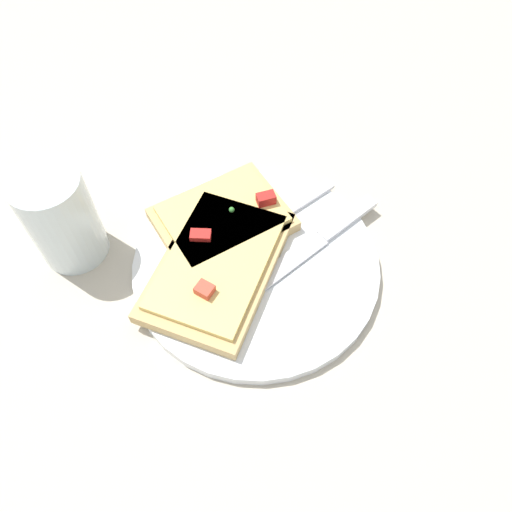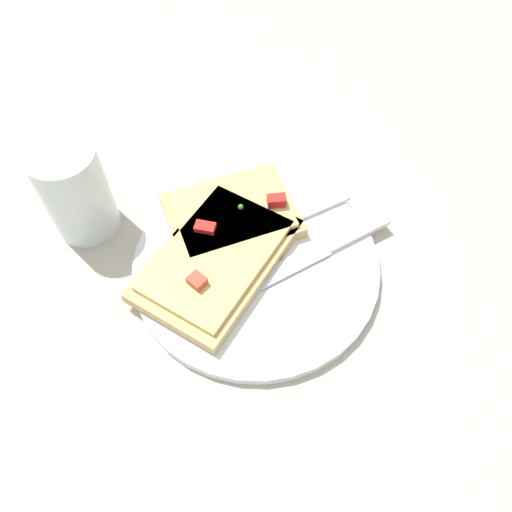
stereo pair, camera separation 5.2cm
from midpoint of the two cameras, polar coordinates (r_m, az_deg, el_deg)
The scene contains 8 objects.
ground_plane at distance 0.54m, azimuth 2.76°, elevation -1.50°, with size 4.00×4.00×0.00m, color #BCB29E.
plate at distance 0.53m, azimuth 2.78°, elevation -1.16°, with size 0.26×0.26×0.01m.
fork at distance 0.54m, azimuth 2.94°, elevation 2.40°, with size 0.20×0.10×0.01m.
knife at distance 0.54m, azimuth 10.02°, elevation 0.36°, with size 0.20×0.11×0.01m.
pizza_slice_main at distance 0.52m, azimuth -1.69°, elevation -0.14°, with size 0.19×0.21×0.03m.
pizza_slice_corner at distance 0.55m, azimuth -0.10°, elevation 4.63°, with size 0.16×0.14×0.03m.
crumb_scatter at distance 0.51m, azimuth -0.74°, elevation -3.01°, with size 0.02×0.08×0.01m.
drinking_glass at distance 0.55m, azimuth -17.41°, elevation 6.86°, with size 0.07×0.07×0.11m.
Camera 2 is at (-0.02, -0.28, 0.45)m, focal length 35.00 mm.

